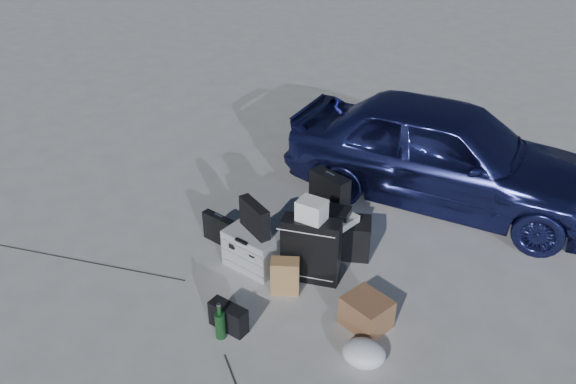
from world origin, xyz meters
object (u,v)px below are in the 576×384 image
object	(u,v)px
briefcase	(220,230)
suitcase_left	(329,199)
green_bottle	(220,321)
pelican_case	(257,247)
duffel_bag	(332,236)
suitcase_right	(311,250)
cardboard_box	(366,312)
car	(444,152)

from	to	relation	value
briefcase	suitcase_left	xyz separation A→B (m)	(0.75, 0.94, 0.14)
briefcase	green_bottle	xyz separation A→B (m)	(0.88, -1.04, 0.01)
pelican_case	duffel_bag	world-z (taller)	pelican_case
briefcase	suitcase_right	xyz separation A→B (m)	(1.08, 0.03, 0.17)
suitcase_left	green_bottle	bearing A→B (deg)	-71.82
suitcase_left	green_bottle	size ratio (longest dim) A/B	1.75
pelican_case	duffel_bag	bearing A→B (deg)	52.38
suitcase_right	duffel_bag	size ratio (longest dim) A/B	0.86
cardboard_box	suitcase_left	bearing A→B (deg)	131.96
duffel_bag	suitcase_right	bearing A→B (deg)	-110.55
cardboard_box	suitcase_right	bearing A→B (deg)	159.37
car	green_bottle	distance (m)	3.26
briefcase	duffel_bag	world-z (taller)	duffel_bag
suitcase_right	green_bottle	world-z (taller)	suitcase_right
car	duffel_bag	distance (m)	1.73
pelican_case	briefcase	distance (m)	0.53
duffel_bag	briefcase	bearing A→B (deg)	-179.83
suitcase_right	green_bottle	distance (m)	1.10
suitcase_right	green_bottle	xyz separation A→B (m)	(-0.21, -1.07, -0.15)
car	suitcase_left	size ratio (longest dim) A/B	5.91
duffel_bag	pelican_case	bearing A→B (deg)	-157.35
suitcase_right	duffel_bag	distance (m)	0.50
pelican_case	cardboard_box	size ratio (longest dim) A/B	1.46
suitcase_left	cardboard_box	bearing A→B (deg)	-33.67
suitcase_left	cardboard_box	world-z (taller)	suitcase_left
briefcase	suitcase_left	world-z (taller)	suitcase_left
car	cardboard_box	distance (m)	2.42
duffel_bag	cardboard_box	size ratio (longest dim) A/B	2.07
car	cardboard_box	world-z (taller)	car
green_bottle	briefcase	bearing A→B (deg)	130.04
briefcase	cardboard_box	world-z (taller)	briefcase
briefcase	green_bottle	world-z (taller)	green_bottle
car	suitcase_left	bearing A→B (deg)	139.59
cardboard_box	green_bottle	size ratio (longest dim) A/B	1.07
suitcase_right	briefcase	bearing A→B (deg)	163.20
suitcase_left	pelican_case	bearing A→B (deg)	-87.84
suitcase_left	duffel_bag	bearing A→B (deg)	-41.52
suitcase_right	green_bottle	bearing A→B (deg)	-119.21
suitcase_left	cardboard_box	xyz separation A→B (m)	(1.07, -1.19, -0.16)
pelican_case	suitcase_left	bearing A→B (deg)	81.64
pelican_case	suitcase_right	world-z (taller)	suitcase_right
briefcase	cardboard_box	distance (m)	1.83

